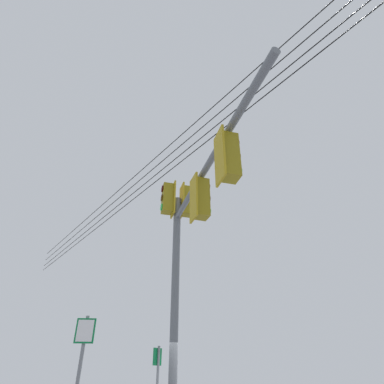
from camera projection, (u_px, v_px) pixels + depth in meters
name	position (u px, v px, depth m)	size (l,w,h in m)	color
signal_mast_assembly	(188.00, 228.00, 7.38)	(4.57, 4.11, 6.76)	slate
route_sign_secondary	(78.00, 379.00, 5.66)	(0.21, 0.33, 2.88)	slate
overhead_wire_span	(158.00, 168.00, 10.79)	(12.44, 23.94, 1.11)	black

